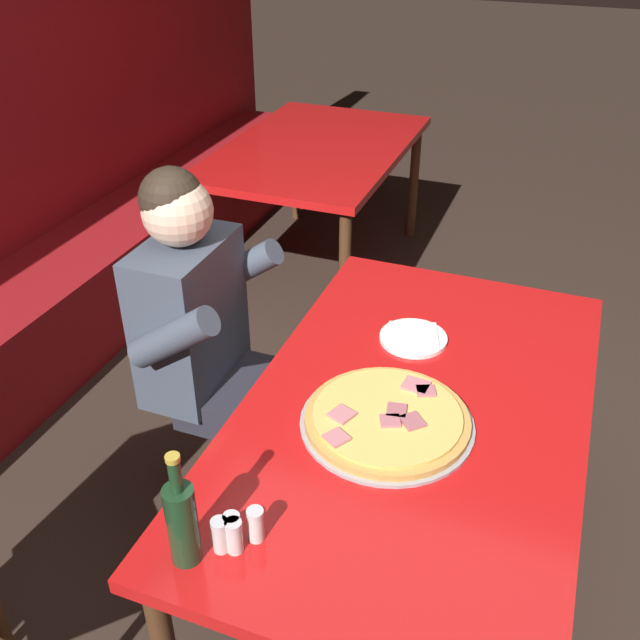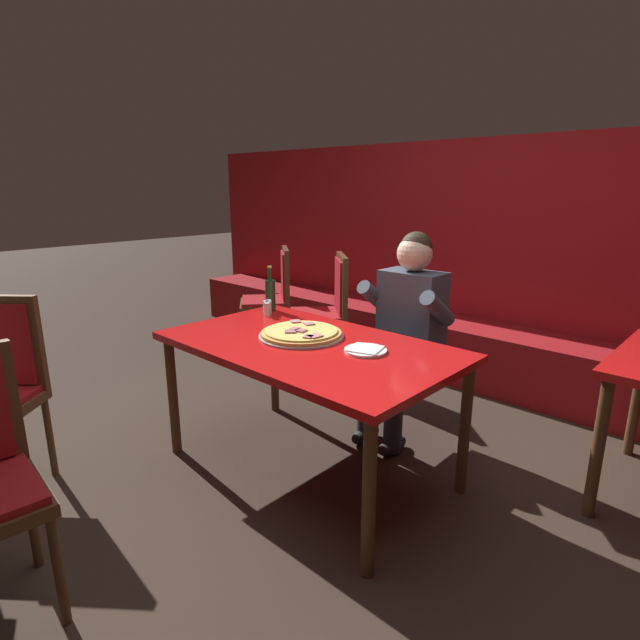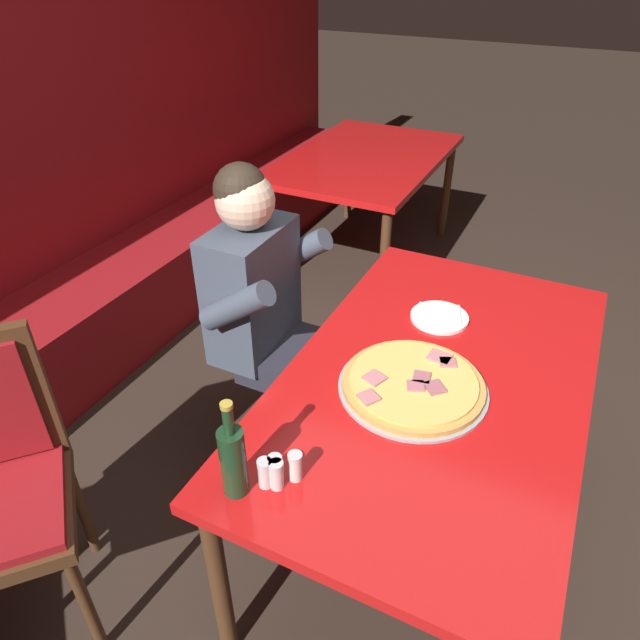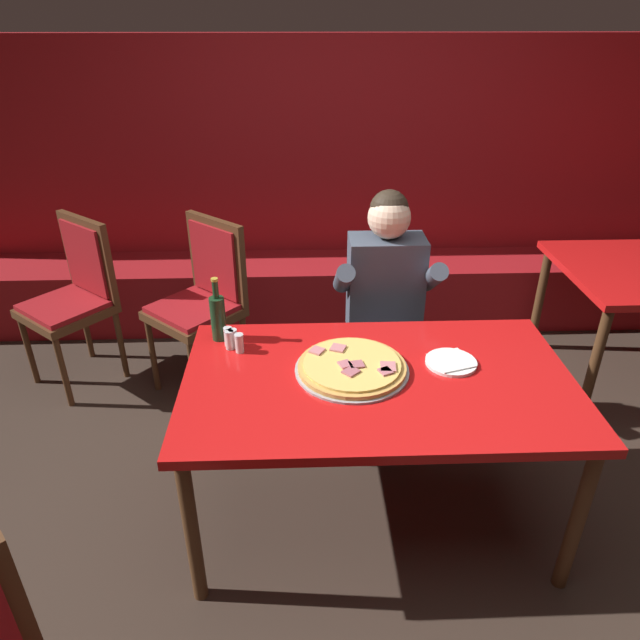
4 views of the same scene
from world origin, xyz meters
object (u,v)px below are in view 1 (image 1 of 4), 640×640
shaker_oregano (256,526)px  shaker_parmesan (234,537)px  shaker_red_pepper_flakes (221,536)px  main_dining_table (413,426)px  pizza (387,419)px  beer_bottle (182,521)px  diner_seated_blue_shirt (215,342)px  background_dining_table (316,159)px  plate_white_paper (413,338)px  shaker_black_pepper (232,531)px

shaker_oregano → shaker_parmesan: 0.05m
shaker_red_pepper_flakes → main_dining_table: bearing=-23.7°
pizza → shaker_parmesan: 0.54m
shaker_red_pepper_flakes → shaker_parmesan: bearing=-73.8°
beer_bottle → diner_seated_blue_shirt: size_ratio=0.23×
background_dining_table → beer_bottle: bearing=-164.8°
shaker_parmesan → main_dining_table: bearing=-21.7°
main_dining_table → pizza: 0.14m
main_dining_table → background_dining_table: size_ratio=1.10×
plate_white_paper → diner_seated_blue_shirt: 0.63m
plate_white_paper → pizza: bearing=-175.0°
shaker_parmesan → beer_bottle: bearing=121.5°
beer_bottle → shaker_oregano: 0.17m
pizza → shaker_red_pepper_flakes: 0.56m
pizza → shaker_black_pepper: (-0.49, 0.20, 0.02)m
shaker_parmesan → shaker_oregano: bearing=-33.4°
main_dining_table → plate_white_paper: plate_white_paper is taller
shaker_red_pepper_flakes → shaker_parmesan: 0.03m
plate_white_paper → shaker_parmesan: bearing=170.5°
beer_bottle → background_dining_table: size_ratio=0.21×
shaker_black_pepper → plate_white_paper: bearing=-10.4°
shaker_black_pepper → diner_seated_blue_shirt: 0.85m
pizza → background_dining_table: size_ratio=0.33×
diner_seated_blue_shirt → background_dining_table: diner_seated_blue_shirt is taller
beer_bottle → shaker_black_pepper: 0.12m
shaker_red_pepper_flakes → shaker_black_pepper: (0.02, -0.02, 0.00)m
shaker_parmesan → pizza: bearing=-20.5°
shaker_red_pepper_flakes → diner_seated_blue_shirt: diner_seated_blue_shirt is taller
shaker_black_pepper → shaker_parmesan: (-0.01, -0.01, 0.00)m
pizza → beer_bottle: (-0.56, 0.28, 0.09)m
shaker_oregano → main_dining_table: bearing=-20.6°
shaker_black_pepper → shaker_oregano: same height
shaker_oregano → background_dining_table: 2.60m
main_dining_table → plate_white_paper: size_ratio=7.37×
main_dining_table → shaker_red_pepper_flakes: (-0.62, 0.27, 0.11)m
diner_seated_blue_shirt → background_dining_table: (1.77, 0.34, -0.04)m
shaker_parmesan → background_dining_table: size_ratio=0.06×
main_dining_table → background_dining_table: bearing=28.4°
main_dining_table → shaker_red_pepper_flakes: shaker_red_pepper_flakes is taller
shaker_red_pepper_flakes → plate_white_paper: bearing=-11.2°
shaker_oregano → diner_seated_blue_shirt: diner_seated_blue_shirt is taller
main_dining_table → shaker_black_pepper: bearing=156.9°
diner_seated_blue_shirt → background_dining_table: bearing=10.9°
main_dining_table → background_dining_table: (1.90, 1.03, -0.00)m
background_dining_table → shaker_black_pepper: bearing=-162.8°
beer_bottle → plate_white_paper: bearing=-14.0°
diner_seated_blue_shirt → pizza: bearing=-110.0°
shaker_red_pepper_flakes → diner_seated_blue_shirt: size_ratio=0.07×
pizza → background_dining_table: bearing=26.0°
pizza → shaker_red_pepper_flakes: shaker_red_pepper_flakes is taller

